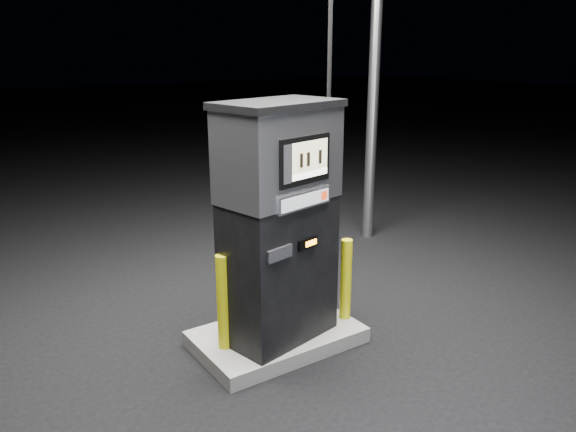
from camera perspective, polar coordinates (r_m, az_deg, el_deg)
ground at (r=5.79m, az=-1.14°, el=-12.80°), size 80.00×80.00×0.00m
pump_island at (r=5.76m, az=-1.14°, el=-12.15°), size 1.60×1.00×0.15m
fuel_dispenser at (r=5.19m, az=-0.90°, el=-0.57°), size 1.31×0.89×4.70m
bollard_left at (r=5.26m, az=-6.59°, el=-8.69°), size 0.15×0.15×0.92m
bollard_right at (r=5.82m, az=5.90°, el=-6.41°), size 0.12×0.12×0.86m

